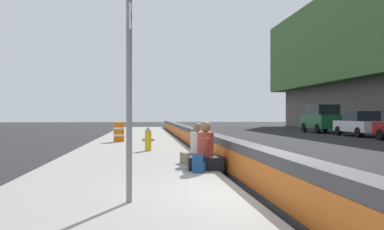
{
  "coord_description": "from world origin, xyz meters",
  "views": [
    {
      "loc": [
        -7.12,
        2.16,
        1.47
      ],
      "look_at": [
        9.31,
        0.4,
        1.46
      ],
      "focal_mm": 40.27,
      "sensor_mm": 36.0,
      "label": 1
    }
  ],
  "objects_px": {
    "fire_hydrant": "(148,139)",
    "parked_car_midline": "(360,124)",
    "route_sign_post": "(129,66)",
    "backpack": "(198,164)",
    "construction_barrel": "(119,132)",
    "parked_car_far": "(322,118)",
    "seated_person_foreground": "(205,154)",
    "seated_person_middle": "(197,151)"
  },
  "relations": [
    {
      "from": "parked_car_far",
      "to": "seated_person_foreground",
      "type": "bearing_deg",
      "value": 151.29
    },
    {
      "from": "backpack",
      "to": "seated_person_middle",
      "type": "bearing_deg",
      "value": -6.4
    },
    {
      "from": "construction_barrel",
      "to": "fire_hydrant",
      "type": "bearing_deg",
      "value": -165.47
    },
    {
      "from": "seated_person_middle",
      "to": "backpack",
      "type": "relative_size",
      "value": 2.76
    },
    {
      "from": "parked_car_midline",
      "to": "route_sign_post",
      "type": "bearing_deg",
      "value": 145.23
    },
    {
      "from": "backpack",
      "to": "construction_barrel",
      "type": "height_order",
      "value": "construction_barrel"
    },
    {
      "from": "backpack",
      "to": "parked_car_midline",
      "type": "distance_m",
      "value": 22.32
    },
    {
      "from": "backpack",
      "to": "parked_car_far",
      "type": "relative_size",
      "value": 0.08
    },
    {
      "from": "seated_person_foreground",
      "to": "seated_person_middle",
      "type": "distance_m",
      "value": 1.26
    },
    {
      "from": "fire_hydrant",
      "to": "seated_person_middle",
      "type": "xyz_separation_m",
      "value": [
        -4.35,
        -1.31,
        -0.1
      ]
    },
    {
      "from": "route_sign_post",
      "to": "construction_barrel",
      "type": "bearing_deg",
      "value": 4.15
    },
    {
      "from": "fire_hydrant",
      "to": "seated_person_foreground",
      "type": "xyz_separation_m",
      "value": [
        -5.61,
        -1.36,
        -0.08
      ]
    },
    {
      "from": "fire_hydrant",
      "to": "parked_car_midline",
      "type": "distance_m",
      "value": 18.6
    },
    {
      "from": "route_sign_post",
      "to": "fire_hydrant",
      "type": "bearing_deg",
      "value": -2.01
    },
    {
      "from": "parked_car_midline",
      "to": "parked_car_far",
      "type": "relative_size",
      "value": 0.93
    },
    {
      "from": "seated_person_middle",
      "to": "route_sign_post",
      "type": "bearing_deg",
      "value": 161.91
    },
    {
      "from": "route_sign_post",
      "to": "fire_hydrant",
      "type": "xyz_separation_m",
      "value": [
        9.38,
        -0.33,
        -1.62
      ]
    },
    {
      "from": "fire_hydrant",
      "to": "seated_person_middle",
      "type": "relative_size",
      "value": 0.8
    },
    {
      "from": "seated_person_foreground",
      "to": "fire_hydrant",
      "type": "bearing_deg",
      "value": 13.64
    },
    {
      "from": "route_sign_post",
      "to": "construction_barrel",
      "type": "height_order",
      "value": "route_sign_post"
    },
    {
      "from": "seated_person_middle",
      "to": "construction_barrel",
      "type": "distance_m",
      "value": 10.13
    },
    {
      "from": "construction_barrel",
      "to": "parked_car_far",
      "type": "relative_size",
      "value": 0.2
    },
    {
      "from": "route_sign_post",
      "to": "backpack",
      "type": "distance_m",
      "value": 4.01
    },
    {
      "from": "fire_hydrant",
      "to": "backpack",
      "type": "bearing_deg",
      "value": -169.73
    },
    {
      "from": "parked_car_far",
      "to": "parked_car_midline",
      "type": "bearing_deg",
      "value": -178.61
    },
    {
      "from": "fire_hydrant",
      "to": "parked_car_midline",
      "type": "xyz_separation_m",
      "value": [
        11.8,
        -14.37,
        0.27
      ]
    },
    {
      "from": "parked_car_midline",
      "to": "seated_person_foreground",
      "type": "bearing_deg",
      "value": 143.22
    },
    {
      "from": "parked_car_midline",
      "to": "backpack",
      "type": "bearing_deg",
      "value": 143.53
    },
    {
      "from": "fire_hydrant",
      "to": "parked_car_far",
      "type": "xyz_separation_m",
      "value": [
        17.88,
        -14.23,
        0.6
      ]
    },
    {
      "from": "fire_hydrant",
      "to": "backpack",
      "type": "height_order",
      "value": "fire_hydrant"
    },
    {
      "from": "fire_hydrant",
      "to": "parked_car_midline",
      "type": "bearing_deg",
      "value": -50.61
    },
    {
      "from": "route_sign_post",
      "to": "seated_person_foreground",
      "type": "distance_m",
      "value": 4.47
    },
    {
      "from": "fire_hydrant",
      "to": "seated_person_middle",
      "type": "bearing_deg",
      "value": -163.2
    },
    {
      "from": "seated_person_middle",
      "to": "parked_car_midline",
      "type": "relative_size",
      "value": 0.25
    },
    {
      "from": "construction_barrel",
      "to": "parked_car_midline",
      "type": "xyz_separation_m",
      "value": [
        6.39,
        -15.77,
        0.24
      ]
    },
    {
      "from": "seated_person_foreground",
      "to": "seated_person_middle",
      "type": "bearing_deg",
      "value": 2.15
    },
    {
      "from": "fire_hydrant",
      "to": "seated_person_foreground",
      "type": "relative_size",
      "value": 0.76
    },
    {
      "from": "seated_person_foreground",
      "to": "parked_car_far",
      "type": "distance_m",
      "value": 26.79
    },
    {
      "from": "route_sign_post",
      "to": "parked_car_midline",
      "type": "distance_m",
      "value": 25.82
    },
    {
      "from": "backpack",
      "to": "construction_barrel",
      "type": "bearing_deg",
      "value": 12.28
    },
    {
      "from": "parked_car_midline",
      "to": "seated_person_middle",
      "type": "bearing_deg",
      "value": 141.04
    },
    {
      "from": "parked_car_midline",
      "to": "construction_barrel",
      "type": "bearing_deg",
      "value": 112.06
    }
  ]
}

